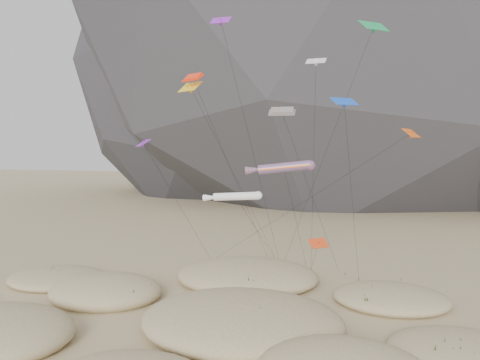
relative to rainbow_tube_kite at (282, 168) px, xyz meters
name	(u,v)px	position (x,y,z in m)	size (l,w,h in m)	color
ground	(210,343)	(-3.19, -12.87, -13.27)	(500.00, 500.00, 0.00)	#CCB789
dunes	(209,313)	(-4.84, -8.34, -12.56)	(52.18, 37.63, 3.88)	#CCB789
dune_grass	(213,316)	(-4.15, -9.50, -12.42)	(42.08, 28.04, 1.50)	black
kite_stakes	(297,270)	(0.01, 10.41, -13.12)	(24.23, 4.31, 0.30)	#3F2D1E
rainbow_tube_kite	(282,168)	(0.00, 0.00, 0.00)	(7.08, 14.02, 14.07)	orange
white_tube_kite	(234,197)	(-3.60, -5.02, -2.54)	(5.99, 17.39, 11.34)	white
orange_parafoil	(194,81)	(-8.95, -1.16, 8.87)	(5.57, 18.22, 22.92)	#FF310D
multi_parafoil	(283,114)	(0.42, -1.86, 5.27)	(5.83, 15.48, 19.24)	red
delta_kites	(279,100)	(-0.11, -0.92, 6.73)	(29.21, 20.84, 27.95)	blue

